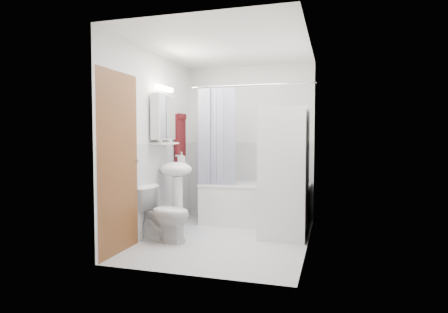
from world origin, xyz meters
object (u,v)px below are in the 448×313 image
(bathtub, at_px, (255,202))
(toilet, at_px, (164,214))
(washer_dryer, at_px, (284,173))
(sink, at_px, (176,180))

(bathtub, relative_size, toilet, 2.28)
(bathtub, height_order, washer_dryer, washer_dryer)
(sink, height_order, toilet, sink)
(bathtub, xyz_separation_m, washer_dryer, (0.49, -0.62, 0.50))
(washer_dryer, bearing_deg, sink, -173.73)
(bathtub, distance_m, washer_dryer, 0.94)
(sink, distance_m, toilet, 0.60)
(bathtub, height_order, toilet, toilet)
(washer_dryer, xyz_separation_m, toilet, (-1.40, -0.60, -0.49))
(sink, relative_size, toilet, 1.51)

